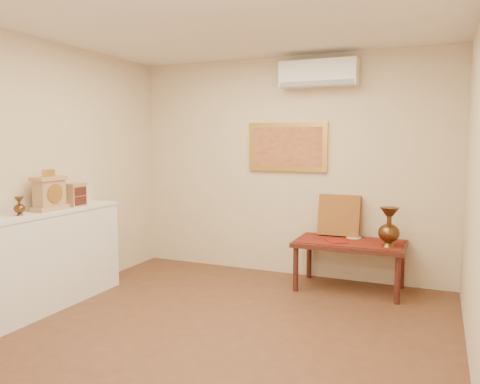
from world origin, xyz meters
The scene contains 16 objects.
floor centered at (0.00, 0.00, 0.00)m, with size 4.50×4.50×0.00m, color brown.
ceiling centered at (0.00, 0.00, 2.70)m, with size 4.50×4.50×0.00m, color silver.
wall_back centered at (0.00, 2.25, 1.35)m, with size 4.00×0.02×2.70m, color beige.
wall_left centered at (-2.00, 0.00, 1.35)m, with size 0.02×4.50×2.70m, color beige.
brass_urn_small centered at (-1.83, -0.19, 1.09)m, with size 0.10×0.10×0.23m, color brown, non-canonical shape.
table_cloth centered at (0.85, 1.88, 0.55)m, with size 1.14×0.59×0.01m, color maroon.
brass_urn_tall centered at (1.27, 1.76, 0.81)m, with size 0.22×0.22×0.51m, color brown, non-canonical shape.
plate centered at (0.86, 2.07, 0.56)m, with size 0.17×0.17×0.01m, color white.
menu centered at (0.71, 1.79, 0.56)m, with size 0.18×0.25×0.01m, color maroon.
cushion centered at (0.67, 2.13, 0.80)m, with size 0.48×0.10×0.48m, color maroon.
display_ledge centered at (-1.82, 0.00, 0.49)m, with size 0.37×2.02×0.98m.
mantel_clock centered at (-1.81, 0.16, 1.15)m, with size 0.17×0.36×0.41m.
wooden_chest centered at (-1.82, 0.52, 1.10)m, with size 0.16×0.21×0.24m.
low_table centered at (0.85, 1.88, 0.48)m, with size 1.20×0.70×0.55m.
painting centered at (0.00, 2.22, 1.60)m, with size 1.00×0.06×0.60m.
ac_unit centered at (0.40, 2.12, 2.45)m, with size 0.90×0.25×0.30m.
Camera 1 is at (1.74, -3.33, 1.65)m, focal length 35.00 mm.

